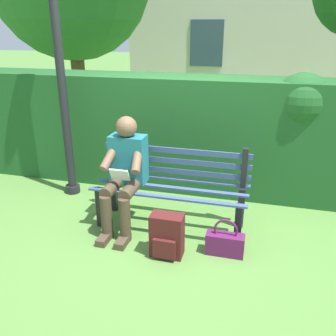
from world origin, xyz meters
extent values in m
plane|color=#517F38|center=(0.00, 0.00, 0.00)|extent=(60.00, 60.00, 0.00)
cube|color=black|center=(-0.74, 0.19, 0.23)|extent=(0.07, 0.07, 0.45)
cube|color=black|center=(0.74, 0.19, 0.23)|extent=(0.07, 0.07, 0.45)
cube|color=black|center=(-0.74, -0.19, 0.23)|extent=(0.07, 0.07, 0.45)
cube|color=black|center=(0.74, -0.19, 0.23)|extent=(0.07, 0.07, 0.45)
cube|color=#384C7A|center=(0.00, -0.24, 0.46)|extent=(1.64, 0.06, 0.02)
cube|color=#384C7A|center=(0.00, 0.00, 0.46)|extent=(1.64, 0.06, 0.02)
cube|color=#384C7A|center=(0.00, 0.24, 0.46)|extent=(1.64, 0.06, 0.02)
cube|color=black|center=(-0.74, -0.23, 0.68)|extent=(0.06, 0.06, 0.42)
cube|color=black|center=(0.74, -0.23, 0.68)|extent=(0.06, 0.06, 0.42)
cube|color=#384C7A|center=(0.00, -0.23, 0.56)|extent=(1.64, 0.02, 0.06)
cube|color=#384C7A|center=(0.00, -0.23, 0.68)|extent=(1.64, 0.02, 0.06)
cube|color=#384C7A|center=(0.00, -0.23, 0.80)|extent=(1.64, 0.02, 0.06)
cube|color=#1E6672|center=(0.47, -0.02, 0.73)|extent=(0.38, 0.22, 0.52)
sphere|color=brown|center=(0.47, 0.00, 1.09)|extent=(0.22, 0.22, 0.22)
cylinder|color=#473828|center=(0.37, 0.19, 0.49)|extent=(0.13, 0.42, 0.13)
cylinder|color=#473828|center=(0.57, 0.19, 0.49)|extent=(0.13, 0.42, 0.13)
cylinder|color=#473828|center=(0.37, 0.40, 0.24)|extent=(0.12, 0.12, 0.47)
cylinder|color=#473828|center=(0.57, 0.40, 0.24)|extent=(0.12, 0.12, 0.47)
cube|color=#473828|center=(0.37, 0.48, 0.04)|extent=(0.10, 0.24, 0.07)
cube|color=#473828|center=(0.57, 0.48, 0.04)|extent=(0.10, 0.24, 0.07)
cylinder|color=brown|center=(0.32, 0.12, 0.79)|extent=(0.14, 0.32, 0.26)
cylinder|color=brown|center=(0.62, 0.12, 0.79)|extent=(0.14, 0.32, 0.26)
cube|color=white|center=(0.47, 0.24, 0.65)|extent=(0.20, 0.07, 0.13)
cube|color=#1E5123|center=(0.36, -1.17, 0.74)|extent=(5.52, 0.72, 1.47)
sphere|color=#1E5123|center=(-1.30, -1.06, 1.25)|extent=(0.64, 0.64, 0.64)
sphere|color=#1E5123|center=(1.74, -1.24, 1.18)|extent=(0.57, 0.57, 0.57)
cube|color=#334756|center=(0.78, -6.85, 1.67)|extent=(0.90, 0.04, 1.20)
cube|color=#4C1919|center=(-0.11, 0.53, 0.21)|extent=(0.31, 0.17, 0.43)
cube|color=#4C1919|center=(-0.11, 0.64, 0.13)|extent=(0.22, 0.04, 0.19)
cylinder|color=#4C1919|center=(-0.20, 0.43, 0.23)|extent=(0.04, 0.04, 0.26)
cylinder|color=#4C1919|center=(-0.01, 0.43, 0.23)|extent=(0.04, 0.04, 0.26)
cube|color=#59194C|center=(-0.64, 0.38, 0.11)|extent=(0.36, 0.14, 0.21)
torus|color=#59194C|center=(-0.64, 0.38, 0.26)|extent=(0.22, 0.02, 0.22)
cylinder|color=brown|center=(2.96, -3.65, 1.05)|extent=(0.28, 0.28, 2.11)
cylinder|color=black|center=(1.47, -0.51, 0.05)|extent=(0.19, 0.19, 0.10)
cylinder|color=black|center=(1.47, -0.51, 1.50)|extent=(0.10, 0.10, 3.00)
camera|label=1|loc=(-0.87, 3.34, 2.02)|focal=38.25mm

